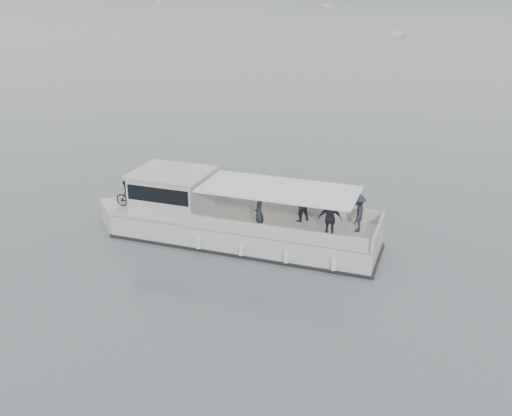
% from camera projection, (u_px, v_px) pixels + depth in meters
% --- Properties ---
extents(ground, '(1400.00, 1400.00, 0.00)m').
position_uv_depth(ground, '(388.00, 233.00, 24.78)').
color(ground, slate).
rests_on(ground, ground).
extents(tour_boat, '(12.63, 3.28, 5.29)m').
position_uv_depth(tour_boat, '(220.00, 219.00, 24.02)').
color(tour_boat, silver).
rests_on(tour_boat, ground).
extents(moored_fleet, '(425.96, 340.28, 10.77)m').
position_uv_depth(moored_fleet, '(367.00, 8.00, 208.36)').
color(moored_fleet, silver).
rests_on(moored_fleet, ground).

